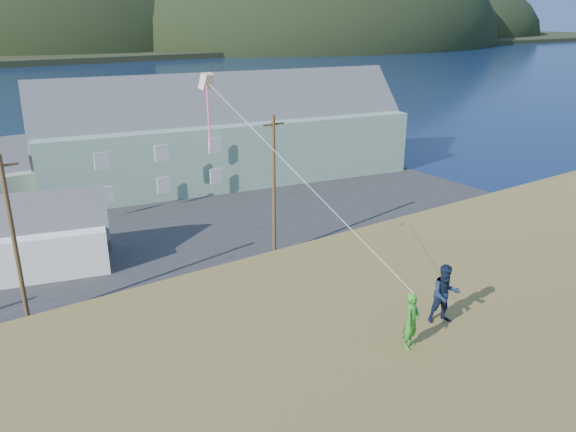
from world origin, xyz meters
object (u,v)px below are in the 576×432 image
object	(u,v)px
lodge	(227,131)
shed_palegreen_far	(14,174)
kite_flyer_navy	(445,294)
shed_white	(47,235)
kite_flyer_green	(412,320)

from	to	relation	value
lodge	shed_palegreen_far	world-z (taller)	lodge
kite_flyer_navy	lodge	bearing A→B (deg)	96.07
lodge	shed_white	world-z (taller)	lodge
shed_white	kite_flyer_navy	size ratio (longest dim) A/B	4.77
lodge	kite_flyer_green	xyz separation A→B (m)	(-15.71, -40.01, 3.12)
lodge	kite_flyer_green	distance (m)	43.10
kite_flyer_navy	shed_white	bearing A→B (deg)	128.06
shed_palegreen_far	shed_white	bearing A→B (deg)	-92.36
shed_white	kite_flyer_navy	distance (m)	28.53
shed_palegreen_far	kite_flyer_green	xyz separation A→B (m)	(3.66, -43.11, 5.25)
shed_palegreen_far	kite_flyer_green	bearing A→B (deg)	-85.05
shed_palegreen_far	kite_flyer_green	world-z (taller)	kite_flyer_green
shed_white	kite_flyer_green	xyz separation A→B (m)	(4.32, -27.67, 5.63)
lodge	kite_flyer_navy	distance (m)	42.11
kite_flyer_green	kite_flyer_navy	bearing A→B (deg)	-10.10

